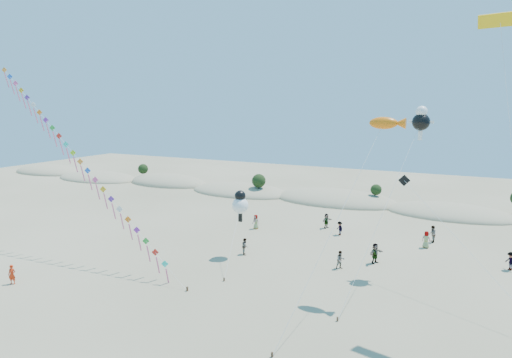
{
  "coord_description": "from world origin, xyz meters",
  "views": [
    {
      "loc": [
        17.11,
        -17.08,
        14.28
      ],
      "look_at": [
        1.9,
        14.0,
        8.35
      ],
      "focal_mm": 30.0,
      "sensor_mm": 36.0,
      "label": 1
    }
  ],
  "objects": [
    {
      "name": "cartoon_kite_low",
      "position": [
        -1.57,
        17.68,
        5.17
      ],
      "size": [
        2.49,
        6.82,
        6.44
      ],
      "color": "#3F2D1E",
      "rests_on": "ground"
    },
    {
      "name": "dune_ridge",
      "position": [
        1.06,
        45.14,
        0.11
      ],
      "size": [
        145.3,
        11.49,
        5.57
      ],
      "color": "gray",
      "rests_on": "ground"
    },
    {
      "name": "fish_kite",
      "position": [
        11.99,
        14.81,
        13.01
      ],
      "size": [
        5.27,
        11.79,
        13.51
      ],
      "color": "#3F2D1E",
      "rests_on": "ground"
    },
    {
      "name": "beachgoers",
      "position": [
        8.52,
        25.37,
        0.86
      ],
      "size": [
        26.76,
        13.61,
        1.88
      ],
      "color": "slate",
      "rests_on": "ground"
    },
    {
      "name": "kite_train",
      "position": [
        -16.04,
        11.45,
        9.69
      ],
      "size": [
        27.47,
        5.25,
        18.95
      ],
      "color": "#3F2D1E",
      "rests_on": "ground"
    },
    {
      "name": "ground",
      "position": [
        0.0,
        0.0,
        0.0
      ],
      "size": [
        160.0,
        160.0,
        0.0
      ],
      "primitive_type": "plane",
      "color": "#7C7256",
      "rests_on": "ground"
    },
    {
      "name": "flyer_foreground",
      "position": [
        -15.06,
        3.66,
        0.81
      ],
      "size": [
        0.69,
        0.59,
        1.62
      ],
      "primitive_type": "imported",
      "rotation": [
        0.0,
        0.0,
        0.41
      ],
      "color": "red",
      "rests_on": "ground"
    },
    {
      "name": "parafoil_kite",
      "position": [
        18.5,
        13.21,
        19.02
      ],
      "size": [
        3.9,
        8.97,
        19.77
      ],
      "color": "#3F2D1E",
      "rests_on": "ground"
    },
    {
      "name": "cartoon_kite_high",
      "position": [
        13.71,
        20.91,
        13.1
      ],
      "size": [
        4.47,
        12.41,
        14.29
      ],
      "color": "#3F2D1E",
      "rests_on": "ground"
    },
    {
      "name": "dark_kite",
      "position": [
        15.77,
        17.26,
        5.87
      ],
      "size": [
        11.04,
        9.32,
        8.66
      ],
      "color": "#3F2D1E",
      "rests_on": "ground"
    }
  ]
}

